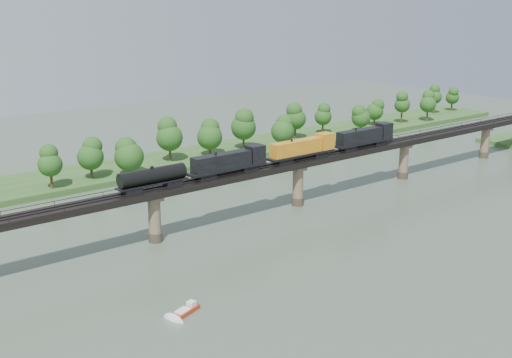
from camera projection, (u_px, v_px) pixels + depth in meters
ground at (391, 240)px, 136.18m from camera, size 400.00×400.00×0.00m
far_bank at (181, 160)px, 200.39m from camera, size 300.00×24.00×1.60m
bridge at (298, 184)px, 157.44m from camera, size 236.00×30.00×11.50m
bridge_superstructure at (298, 159)px, 155.72m from camera, size 220.00×4.90×0.75m
far_treeline at (164, 140)px, 189.95m from camera, size 289.06×17.54×13.60m
freight_train at (279, 153)px, 151.37m from camera, size 80.96×3.15×5.57m
motorboat at (186, 310)px, 104.29m from camera, size 5.56×3.51×1.46m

